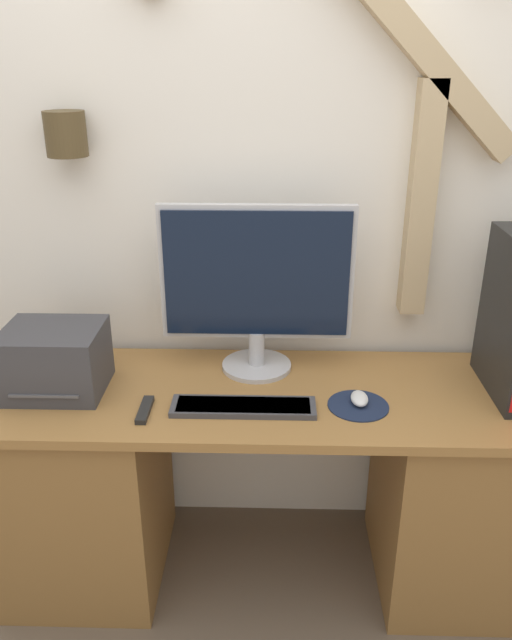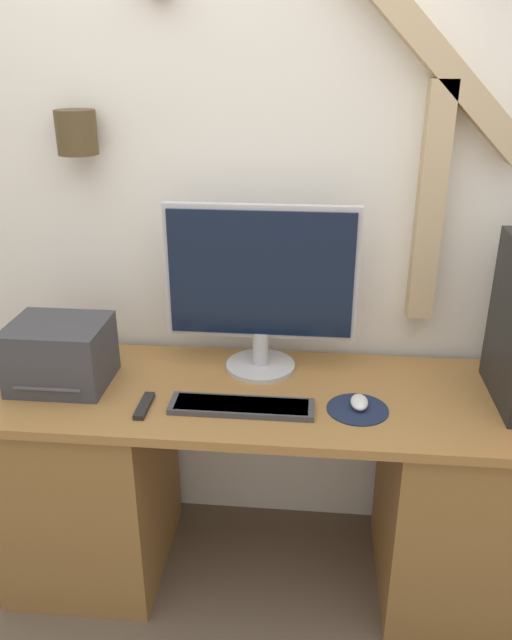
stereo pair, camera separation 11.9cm
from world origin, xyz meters
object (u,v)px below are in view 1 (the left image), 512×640
Objects in this scene: monitor at (257,282)px; printer at (56,360)px; mouse at (360,398)px; keyboard at (244,407)px; remote_control at (146,410)px.

monitor reaches higher than printer.
printer reaches higher than mouse.
mouse is at bearing 7.02° from keyboard.
monitor is 1.43× the size of keyboard.
mouse is at bearing -35.93° from monitor.
monitor is 7.09× the size of mouse.
remote_control is (-0.29, -0.02, -0.00)m from keyboard.
remote_control is (0.30, -0.13, -0.10)m from printer.
remote_control is at bearing -137.58° from monitor.
keyboard reaches higher than remote_control.
mouse is 0.95m from printer.
mouse is 0.61× the size of remote_control.
remote_control is (-0.33, -0.30, -0.30)m from monitor.
printer is 0.34m from remote_control.
remote_control is (-0.64, -0.07, -0.01)m from mouse.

